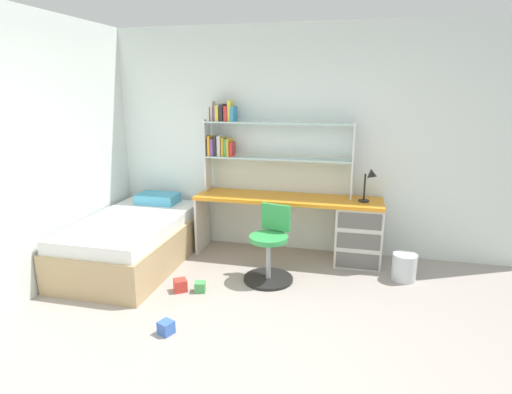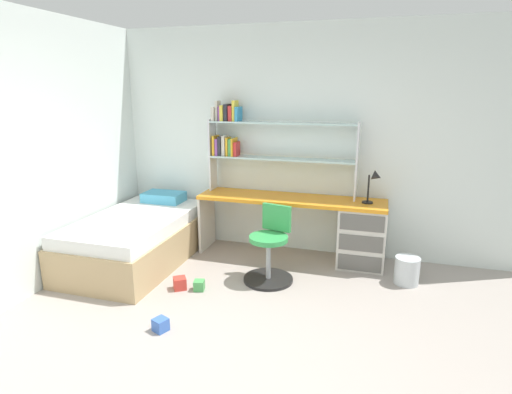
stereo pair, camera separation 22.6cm
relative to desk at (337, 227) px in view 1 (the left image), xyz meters
name	(u,v)px [view 1 (the left image)]	position (x,y,z in m)	size (l,w,h in m)	color
ground_plane	(241,376)	(-0.55, -2.22, -0.43)	(5.49, 5.99, 0.02)	#9E938C
room_shell	(154,155)	(-1.73, -1.01, 0.92)	(5.49, 5.99, 2.68)	silver
desk	(337,227)	(0.00, 0.00, 0.00)	(2.17, 0.51, 0.73)	orange
bookshelf_hutch	(253,139)	(-1.04, 0.14, 0.96)	(1.76, 0.22, 1.09)	silver
desk_lamp	(371,180)	(0.33, -0.03, 0.57)	(0.20, 0.17, 0.38)	black
swivel_chair	(270,252)	(-0.66, -0.67, -0.11)	(0.52, 0.52, 0.78)	black
bed_platform	(134,241)	(-2.25, -0.64, -0.14)	(1.05, 1.82, 0.67)	tan
waste_bin	(404,267)	(0.72, -0.35, -0.27)	(0.25, 0.25, 0.29)	silver
toy_block_blue_0	(166,328)	(-1.28, -1.87, -0.36)	(0.11, 0.11, 0.11)	#3860B7
toy_block_green_1	(200,287)	(-1.27, -1.11, -0.37)	(0.10, 0.10, 0.10)	#479E51
toy_block_red_2	(180,285)	(-1.47, -1.14, -0.36)	(0.12, 0.12, 0.12)	red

